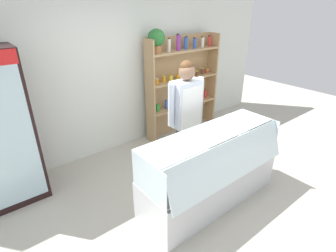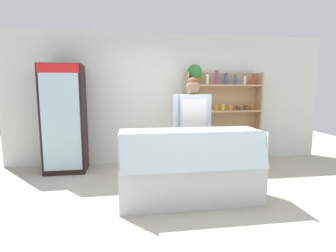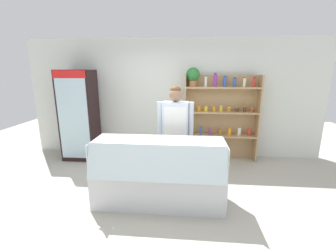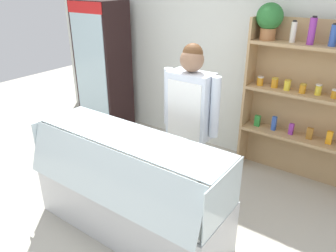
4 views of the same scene
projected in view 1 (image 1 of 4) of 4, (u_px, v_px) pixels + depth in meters
ground_plane at (207, 193)px, 3.69m from camera, size 12.00×12.00×0.00m
back_wall at (126, 71)px, 4.57m from camera, size 6.80×0.10×2.70m
shelving_unit at (178, 76)px, 5.01m from camera, size 1.61×0.30×2.05m
deli_display_case at (210, 181)px, 3.45m from camera, size 1.94×0.72×1.01m
shop_clerk at (186, 110)px, 3.76m from camera, size 0.63×0.25×1.75m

